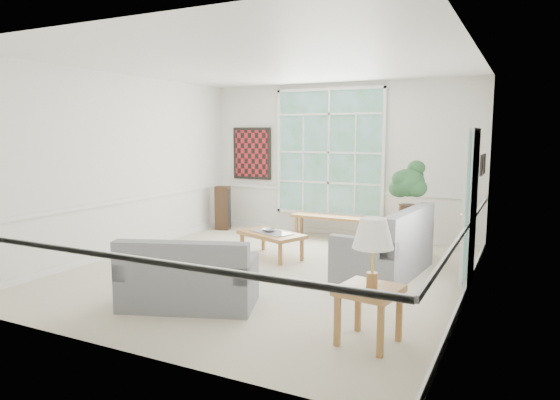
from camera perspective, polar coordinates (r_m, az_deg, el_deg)
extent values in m
cube|color=beige|center=(7.43, -1.39, -8.22)|extent=(5.50, 6.00, 0.01)
cube|color=white|center=(7.22, -1.47, 15.39)|extent=(5.50, 6.00, 0.02)
cube|color=white|center=(9.91, 6.77, 4.53)|extent=(5.50, 0.02, 3.00)
cube|color=white|center=(4.75, -18.70, 0.88)|extent=(5.50, 0.02, 3.00)
cube|color=white|center=(8.80, -17.48, 3.85)|extent=(0.02, 6.00, 3.00)
cube|color=white|center=(6.36, 21.01, 2.39)|extent=(0.02, 6.00, 3.00)
cube|color=white|center=(9.94, 5.61, 5.42)|extent=(2.30, 0.08, 2.40)
cube|color=white|center=(7.01, 21.00, -0.88)|extent=(0.08, 0.90, 2.10)
cube|color=white|center=(6.38, 20.48, -0.75)|extent=(0.08, 0.26, 1.90)
cube|color=#5A1216|center=(10.69, -3.24, 5.33)|extent=(0.90, 0.06, 1.10)
cube|color=black|center=(8.10, 21.99, 3.71)|extent=(0.04, 0.26, 0.32)
cube|color=black|center=(8.50, 22.22, 3.86)|extent=(0.04, 0.26, 0.32)
cube|color=slate|center=(7.38, 11.85, -4.60)|extent=(1.09, 1.86, 0.97)
cube|color=slate|center=(6.02, -10.35, -8.01)|extent=(1.71, 1.27, 0.83)
cube|color=#A36E39|center=(8.21, -1.00, -5.17)|extent=(1.26, 0.98, 0.41)
imported|color=#939399|center=(8.22, -1.22, -3.44)|extent=(0.34, 0.34, 0.07)
cube|color=#A36E39|center=(9.71, 6.53, -3.18)|extent=(1.85, 0.41, 0.43)
cube|color=#A36E39|center=(8.54, 14.16, -4.23)|extent=(0.77, 0.77, 0.61)
cube|color=#A36E39|center=(5.01, 10.10, -12.83)|extent=(0.63, 0.63, 0.56)
cylinder|color=gray|center=(10.06, -2.59, -3.60)|extent=(0.53, 0.53, 0.14)
cube|color=#392416|center=(10.60, -6.56, -0.91)|extent=(0.34, 0.29, 0.92)
ellipsoid|color=black|center=(7.98, 12.73, -3.07)|extent=(0.36, 0.28, 0.15)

